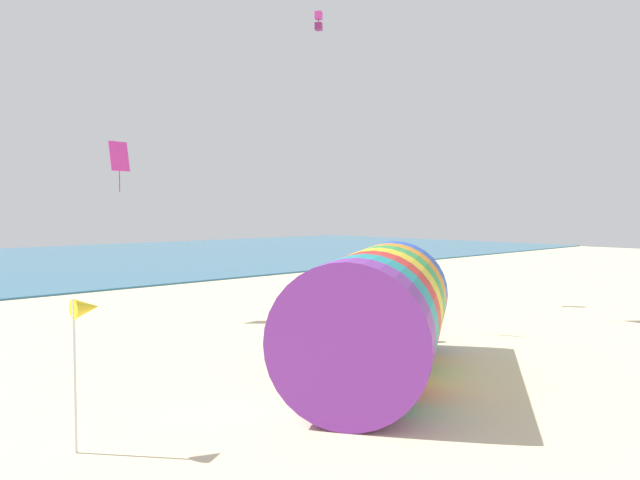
% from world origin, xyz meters
% --- Properties ---
extents(ground_plane, '(120.00, 120.00, 0.00)m').
position_xyz_m(ground_plane, '(0.00, 0.00, 0.00)').
color(ground_plane, beige).
extents(giant_inflatable_tube, '(8.35, 6.94, 3.21)m').
position_xyz_m(giant_inflatable_tube, '(1.04, 0.08, 1.61)').
color(giant_inflatable_tube, purple).
rests_on(giant_inflatable_tube, ground).
extents(kite_handler, '(0.26, 0.38, 1.66)m').
position_xyz_m(kite_handler, '(4.92, 2.49, 0.85)').
color(kite_handler, '#383D56').
rests_on(kite_handler, ground).
extents(kite_magenta_diamond, '(0.81, 0.32, 1.92)m').
position_xyz_m(kite_magenta_diamond, '(0.40, 12.40, 6.17)').
color(kite_magenta_diamond, '#D1339E').
extents(kite_magenta_box, '(0.42, 0.42, 0.86)m').
position_xyz_m(kite_magenta_box, '(8.91, 10.36, 12.56)').
color(kite_magenta_box, '#D1339E').
extents(beach_flag, '(0.47, 0.36, 2.67)m').
position_xyz_m(beach_flag, '(-6.08, 0.53, 2.37)').
color(beach_flag, silver).
rests_on(beach_flag, ground).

